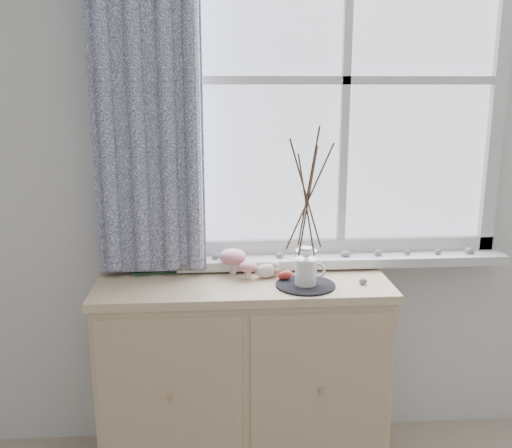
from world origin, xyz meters
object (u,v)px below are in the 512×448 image
Objects in this scene: toadstool_cluster at (236,260)px; twig_pitcher at (307,194)px; botanical_book at (161,250)px; sideboard at (244,375)px.

twig_pitcher is (0.27, -0.16, 0.30)m from toadstool_cluster.
sideboard is at bearing -27.19° from botanical_book.
toadstool_cluster is 0.44m from twig_pitcher.
toadstool_cluster reaches higher than sideboard.
twig_pitcher reaches higher than sideboard.
botanical_book reaches higher than sideboard.
sideboard is at bearing 175.75° from twig_pitcher.
botanical_book is at bearing 160.07° from sideboard.
sideboard is 7.16× the size of toadstool_cluster.
botanical_book is at bearing 172.08° from toadstool_cluster.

